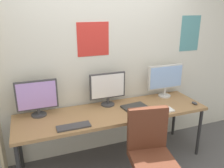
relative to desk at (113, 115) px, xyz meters
The scene contains 10 objects.
wall_back 0.74m from the desk, 89.82° to the left, with size 4.83×0.11×2.60m.
desk is the anchor object (origin of this frame).
office_chair 0.76m from the desk, 76.64° to the right, with size 0.52×0.52×0.99m.
monitor_left 0.96m from the desk, 166.66° to the left, with size 0.49×0.18×0.45m.
monitor_center 0.36m from the desk, 90.00° to the left, with size 0.49×0.18×0.45m.
monitor_right 0.97m from the desk, 13.34° to the left, with size 0.56×0.18×0.47m.
keyboard_left 0.61m from the desk, 157.67° to the right, with size 0.37×0.13×0.02m, color #38383D.
keyboard_right 0.61m from the desk, 22.33° to the right, with size 0.33×0.13×0.02m, color silver.
computer_mouse 1.13m from the desk, ahead, with size 0.06×0.10×0.03m, color #38383D.
laptop_closed 0.30m from the desk, ahead, with size 0.32×0.22×0.02m, color #2D2D2D.
Camera 1 is at (-0.97, -1.90, 2.00)m, focal length 37.01 mm.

